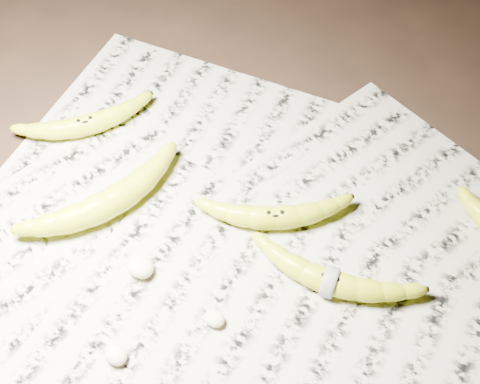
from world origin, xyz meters
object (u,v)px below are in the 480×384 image
Objects in this scene: banana_center at (275,216)px; banana_taped at (330,280)px; banana_left_b at (109,201)px; banana_left_a at (85,123)px.

banana_taped is at bearing -57.73° from banana_center.
banana_taped is (0.30, 0.09, -0.00)m from banana_left_b.
banana_left_a is 0.43m from banana_taped.
banana_left_b is 0.31m from banana_taped.
banana_center is at bearing 145.28° from banana_taped.
banana_taped is at bearing -58.34° from banana_left_b.
banana_center is at bearing -50.76° from banana_left_a.
banana_left_b is at bearing -89.59° from banana_left_a.
banana_left_a is 0.16m from banana_left_b.
banana_left_a is at bearing 73.85° from banana_left_b.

